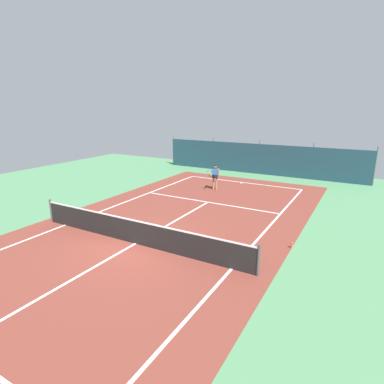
{
  "coord_description": "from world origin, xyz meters",
  "views": [
    {
      "loc": [
        7.63,
        -8.94,
        5.29
      ],
      "look_at": [
        -0.26,
        5.03,
        0.9
      ],
      "focal_mm": 29.48,
      "sensor_mm": 36.0,
      "label": 1
    }
  ],
  "objects_px": {
    "tennis_net": "(135,232)",
    "tennis_ball_near_player": "(174,184)",
    "parked_car": "(297,162)",
    "water_bottle": "(292,245)",
    "tennis_player": "(215,175)"
  },
  "relations": [
    {
      "from": "tennis_player",
      "to": "tennis_ball_near_player",
      "type": "xyz_separation_m",
      "value": [
        -3.06,
        -0.18,
        -0.93
      ]
    },
    {
      "from": "tennis_ball_near_player",
      "to": "tennis_net",
      "type": "bearing_deg",
      "value": -66.3
    },
    {
      "from": "parked_car",
      "to": "water_bottle",
      "type": "xyz_separation_m",
      "value": [
        2.94,
        -15.05,
        -0.72
      ]
    },
    {
      "from": "tennis_net",
      "to": "water_bottle",
      "type": "relative_size",
      "value": 42.17
    },
    {
      "from": "tennis_player",
      "to": "water_bottle",
      "type": "height_order",
      "value": "tennis_player"
    },
    {
      "from": "parked_car",
      "to": "water_bottle",
      "type": "distance_m",
      "value": 15.35
    },
    {
      "from": "tennis_net",
      "to": "tennis_player",
      "type": "xyz_separation_m",
      "value": [
        -0.87,
        9.13,
        0.45
      ]
    },
    {
      "from": "tennis_net",
      "to": "water_bottle",
      "type": "xyz_separation_m",
      "value": [
        5.5,
        2.64,
        -0.39
      ]
    },
    {
      "from": "tennis_net",
      "to": "tennis_ball_near_player",
      "type": "relative_size",
      "value": 153.33
    },
    {
      "from": "tennis_net",
      "to": "tennis_player",
      "type": "height_order",
      "value": "tennis_player"
    },
    {
      "from": "tennis_player",
      "to": "parked_car",
      "type": "distance_m",
      "value": 9.22
    },
    {
      "from": "tennis_ball_near_player",
      "to": "water_bottle",
      "type": "bearing_deg",
      "value": -33.83
    },
    {
      "from": "tennis_net",
      "to": "tennis_ball_near_player",
      "type": "bearing_deg",
      "value": 113.7
    },
    {
      "from": "tennis_ball_near_player",
      "to": "parked_car",
      "type": "bearing_deg",
      "value": 53.36
    },
    {
      "from": "tennis_net",
      "to": "parked_car",
      "type": "relative_size",
      "value": 2.3
    }
  ]
}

